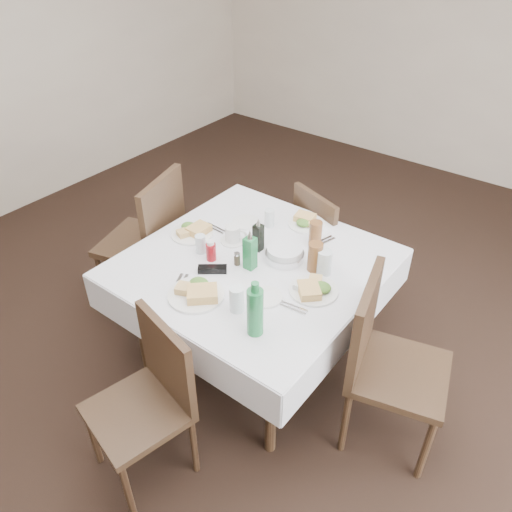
# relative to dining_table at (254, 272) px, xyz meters

# --- Properties ---
(ground_plane) EXTENTS (7.00, 7.00, 0.00)m
(ground_plane) POSITION_rel_dining_table_xyz_m (0.04, -0.08, -0.68)
(ground_plane) COLOR black
(room_shell) EXTENTS (6.04, 7.04, 2.80)m
(room_shell) POSITION_rel_dining_table_xyz_m (0.04, -0.08, 1.03)
(room_shell) COLOR beige
(room_shell) RESTS_ON ground
(dining_table) EXTENTS (1.35, 1.35, 0.76)m
(dining_table) POSITION_rel_dining_table_xyz_m (0.00, 0.00, 0.00)
(dining_table) COLOR #322013
(dining_table) RESTS_ON ground
(chair_north) EXTENTS (0.54, 0.54, 0.88)m
(chair_north) POSITION_rel_dining_table_xyz_m (0.02, 0.78, -0.18)
(chair_north) COLOR #322013
(chair_north) RESTS_ON ground
(chair_south) EXTENTS (0.51, 0.51, 0.90)m
(chair_south) POSITION_rel_dining_table_xyz_m (0.05, -0.87, -0.17)
(chair_south) COLOR #322013
(chair_south) RESTS_ON ground
(chair_east) EXTENTS (0.57, 0.57, 1.00)m
(chair_east) POSITION_rel_dining_table_xyz_m (0.84, -0.03, -0.11)
(chair_east) COLOR #322013
(chair_east) RESTS_ON ground
(chair_west) EXTENTS (0.60, 0.60, 1.03)m
(chair_west) POSITION_rel_dining_table_xyz_m (-0.88, 0.00, -0.10)
(chair_west) COLOR #322013
(chair_west) RESTS_ON ground
(meal_north) EXTENTS (0.24, 0.24, 0.05)m
(meal_north) POSITION_rel_dining_table_xyz_m (0.03, 0.51, 0.10)
(meal_north) COLOR white
(meal_north) RESTS_ON dining_table
(meal_south) EXTENTS (0.30, 0.30, 0.06)m
(meal_south) POSITION_rel_dining_table_xyz_m (-0.05, -0.41, 0.10)
(meal_south) COLOR white
(meal_south) RESTS_ON dining_table
(meal_east) EXTENTS (0.26, 0.26, 0.06)m
(meal_east) POSITION_rel_dining_table_xyz_m (0.41, -0.03, 0.10)
(meal_east) COLOR white
(meal_east) RESTS_ON dining_table
(meal_west) EXTENTS (0.26, 0.26, 0.06)m
(meal_west) POSITION_rel_dining_table_xyz_m (-0.47, -0.00, 0.10)
(meal_west) COLOR white
(meal_west) RESTS_ON dining_table
(side_plate_a) EXTENTS (0.18, 0.18, 0.01)m
(side_plate_a) POSITION_rel_dining_table_xyz_m (-0.29, 0.29, 0.09)
(side_plate_a) COLOR white
(side_plate_a) RESTS_ON dining_table
(side_plate_b) EXTENTS (0.17, 0.17, 0.01)m
(side_plate_b) POSITION_rel_dining_table_xyz_m (0.24, -0.22, 0.09)
(side_plate_b) COLOR white
(side_plate_b) RESTS_ON dining_table
(water_n) EXTENTS (0.06, 0.06, 0.11)m
(water_n) POSITION_rel_dining_table_xyz_m (-0.15, 0.36, 0.14)
(water_n) COLOR silver
(water_n) RESTS_ON dining_table
(water_s) EXTENTS (0.07, 0.07, 0.14)m
(water_s) POSITION_rel_dining_table_xyz_m (0.18, -0.37, 0.15)
(water_s) COLOR silver
(water_s) RESTS_ON dining_table
(water_e) EXTENTS (0.08, 0.08, 0.15)m
(water_e) POSITION_rel_dining_table_xyz_m (0.37, 0.14, 0.15)
(water_e) COLOR silver
(water_e) RESTS_ON dining_table
(water_w) EXTENTS (0.06, 0.06, 0.11)m
(water_w) POSITION_rel_dining_table_xyz_m (-0.30, -0.11, 0.14)
(water_w) COLOR silver
(water_w) RESTS_ON dining_table
(iced_tea_a) EXTENTS (0.08, 0.08, 0.16)m
(iced_tea_a) POSITION_rel_dining_table_xyz_m (0.19, 0.35, 0.16)
(iced_tea_a) COLOR brown
(iced_tea_a) RESTS_ON dining_table
(iced_tea_b) EXTENTS (0.08, 0.08, 0.17)m
(iced_tea_b) POSITION_rel_dining_table_xyz_m (0.31, 0.14, 0.16)
(iced_tea_b) COLOR brown
(iced_tea_b) RESTS_ON dining_table
(bread_basket) EXTENTS (0.22, 0.22, 0.07)m
(bread_basket) POSITION_rel_dining_table_xyz_m (0.12, 0.13, 0.11)
(bread_basket) COLOR silver
(bread_basket) RESTS_ON dining_table
(oil_cruet_dark) EXTENTS (0.05, 0.05, 0.21)m
(oil_cruet_dark) POSITION_rel_dining_table_xyz_m (-0.05, 0.11, 0.17)
(oil_cruet_dark) COLOR black
(oil_cruet_dark) RESTS_ON dining_table
(oil_cruet_green) EXTENTS (0.06, 0.06, 0.25)m
(oil_cruet_green) POSITION_rel_dining_table_xyz_m (0.02, -0.06, 0.19)
(oil_cruet_green) COLOR #1E713A
(oil_cruet_green) RESTS_ON dining_table
(ketchup_bottle) EXTENTS (0.06, 0.06, 0.12)m
(ketchup_bottle) POSITION_rel_dining_table_xyz_m (-0.20, -0.13, 0.14)
(ketchup_bottle) COLOR maroon
(ketchup_bottle) RESTS_ON dining_table
(salt_shaker) EXTENTS (0.03, 0.03, 0.07)m
(salt_shaker) POSITION_rel_dining_table_xyz_m (-0.06, 0.00, 0.11)
(salt_shaker) COLOR white
(salt_shaker) RESTS_ON dining_table
(pepper_shaker) EXTENTS (0.03, 0.03, 0.08)m
(pepper_shaker) POSITION_rel_dining_table_xyz_m (-0.06, -0.08, 0.12)
(pepper_shaker) COLOR #392F21
(pepper_shaker) RESTS_ON dining_table
(coffee_mug) EXTENTS (0.15, 0.15, 0.11)m
(coffee_mug) POSITION_rel_dining_table_xyz_m (-0.22, 0.08, 0.13)
(coffee_mug) COLOR white
(coffee_mug) RESTS_ON dining_table
(sunglasses) EXTENTS (0.16, 0.14, 0.03)m
(sunglasses) POSITION_rel_dining_table_xyz_m (-0.12, -0.21, 0.10)
(sunglasses) COLOR black
(sunglasses) RESTS_ON dining_table
(green_bottle) EXTENTS (0.08, 0.08, 0.30)m
(green_bottle) POSITION_rel_dining_table_xyz_m (0.35, -0.45, 0.21)
(green_bottle) COLOR #1E713A
(green_bottle) RESTS_ON dining_table
(sugar_caddy) EXTENTS (0.10, 0.06, 0.05)m
(sugar_caddy) POSITION_rel_dining_table_xyz_m (0.37, -0.06, 0.10)
(sugar_caddy) COLOR white
(sugar_caddy) RESTS_ON dining_table
(cutlery_n) EXTENTS (0.09, 0.18, 0.01)m
(cutlery_n) POSITION_rel_dining_table_xyz_m (0.21, 0.40, 0.08)
(cutlery_n) COLOR silver
(cutlery_n) RESTS_ON dining_table
(cutlery_s) EXTENTS (0.12, 0.19, 0.01)m
(cutlery_s) POSITION_rel_dining_table_xyz_m (-0.18, -0.42, 0.08)
(cutlery_s) COLOR silver
(cutlery_s) RESTS_ON dining_table
(cutlery_e) EXTENTS (0.16, 0.06, 0.01)m
(cutlery_e) POSITION_rel_dining_table_xyz_m (0.39, -0.20, 0.08)
(cutlery_e) COLOR silver
(cutlery_e) RESTS_ON dining_table
(cutlery_w) EXTENTS (0.16, 0.05, 0.01)m
(cutlery_w) POSITION_rel_dining_table_xyz_m (-0.40, 0.12, 0.08)
(cutlery_w) COLOR silver
(cutlery_w) RESTS_ON dining_table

